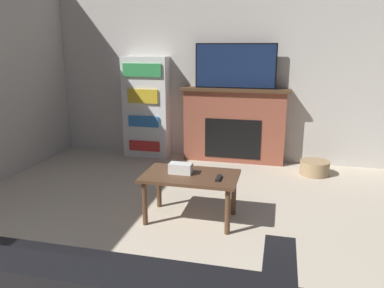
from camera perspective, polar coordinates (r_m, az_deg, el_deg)
wall_back at (r=5.54m, az=3.76°, el=11.54°), size 5.88×0.06×2.70m
fireplace at (r=5.46m, az=6.38°, el=2.86°), size 1.55×0.28×1.07m
tv at (r=5.33m, az=6.62°, el=11.71°), size 1.13×0.03×0.62m
coffee_table at (r=3.61m, az=-0.23°, el=-5.67°), size 0.91×0.55×0.47m
tissue_box at (r=3.61m, az=-1.74°, el=-3.72°), size 0.22×0.12×0.10m
remote_control at (r=3.47m, az=4.07°, el=-5.20°), size 0.04×0.15×0.02m
bookshelf at (r=5.71m, az=-6.96°, el=5.57°), size 0.69×0.29×1.51m
storage_basket at (r=5.21m, az=18.17°, el=-3.46°), size 0.38×0.38×0.19m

